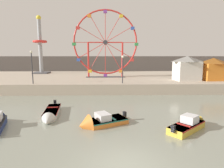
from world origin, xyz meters
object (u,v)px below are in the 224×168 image
at_px(motorboat_pale_grey, 51,114).
at_px(ferris_wheel_red_frame, 105,44).
at_px(carnival_booth_orange_canopy, 213,69).
at_px(promenade_lamp_far, 123,65).
at_px(carnival_booth_white_ticket, 187,68).
at_px(promenade_lamp_near, 32,62).
at_px(motorboat_mustard_yellow, 191,124).
at_px(motorboat_orange_hull, 98,122).
at_px(drop_tower_steel_tower, 40,48).

distance_m(motorboat_pale_grey, ferris_wheel_red_frame, 17.85).
bearing_deg(carnival_booth_orange_canopy, promenade_lamp_far, -172.36).
height_order(carnival_booth_orange_canopy, carnival_booth_white_ticket, carnival_booth_white_ticket).
bearing_deg(promenade_lamp_far, motorboat_pale_grey, -124.96).
distance_m(motorboat_pale_grey, carnival_booth_white_ticket, 20.28).
bearing_deg(promenade_lamp_near, motorboat_mustard_yellow, -38.03).
xyz_separation_m(motorboat_pale_grey, promenade_lamp_near, (-4.86, 9.33, 3.83)).
bearing_deg(ferris_wheel_red_frame, carnival_booth_orange_canopy, -13.29).
bearing_deg(promenade_lamp_far, promenade_lamp_near, -179.40).
distance_m(motorboat_mustard_yellow, ferris_wheel_red_frame, 20.72).
bearing_deg(promenade_lamp_near, promenade_lamp_far, 0.60).
bearing_deg(carnival_booth_white_ticket, motorboat_orange_hull, -136.05).
height_order(promenade_lamp_near, promenade_lamp_far, promenade_lamp_near).
bearing_deg(promenade_lamp_far, motorboat_orange_hull, -102.89).
relative_size(motorboat_orange_hull, drop_tower_steel_tower, 0.36).
distance_m(motorboat_mustard_yellow, promenade_lamp_near, 19.82).
distance_m(motorboat_pale_grey, motorboat_orange_hull, 4.45).
height_order(motorboat_pale_grey, motorboat_mustard_yellow, motorboat_mustard_yellow).
relative_size(drop_tower_steel_tower, promenade_lamp_near, 2.61).
bearing_deg(ferris_wheel_red_frame, promenade_lamp_near, -143.72).
height_order(motorboat_orange_hull, motorboat_mustard_yellow, motorboat_mustard_yellow).
xyz_separation_m(motorboat_orange_hull, carnival_booth_white_ticket, (12.03, 14.07, 2.91)).
relative_size(promenade_lamp_near, promenade_lamp_far, 1.17).
xyz_separation_m(drop_tower_steel_tower, carnival_booth_white_ticket, (24.20, -10.51, -3.04)).
height_order(motorboat_mustard_yellow, drop_tower_steel_tower, drop_tower_steel_tower).
xyz_separation_m(carnival_booth_orange_canopy, promenade_lamp_far, (-13.34, -2.93, 0.70)).
distance_m(carnival_booth_white_ticket, promenade_lamp_far, 9.79).
relative_size(motorboat_orange_hull, promenade_lamp_far, 1.09).
relative_size(drop_tower_steel_tower, carnival_booth_white_ticket, 2.82).
bearing_deg(motorboat_orange_hull, carnival_booth_orange_canopy, -164.71).
height_order(carnival_booth_white_ticket, promenade_lamp_far, promenade_lamp_far).
height_order(motorboat_pale_grey, promenade_lamp_near, promenade_lamp_near).
relative_size(motorboat_mustard_yellow, promenade_lamp_near, 0.90).
bearing_deg(motorboat_orange_hull, promenade_lamp_near, -78.64).
xyz_separation_m(ferris_wheel_red_frame, promenade_lamp_near, (-9.18, -6.74, -2.64)).
height_order(motorboat_mustard_yellow, promenade_lamp_far, promenade_lamp_far).
xyz_separation_m(motorboat_pale_grey, motorboat_orange_hull, (3.99, -1.98, 0.02)).
distance_m(ferris_wheel_red_frame, carnival_booth_white_ticket, 12.85).
relative_size(ferris_wheel_red_frame, carnival_booth_orange_canopy, 2.71).
height_order(motorboat_pale_grey, drop_tower_steel_tower, drop_tower_steel_tower).
xyz_separation_m(drop_tower_steel_tower, promenade_lamp_far, (14.79, -13.15, -2.49)).
relative_size(motorboat_orange_hull, carnival_booth_white_ticket, 1.00).
bearing_deg(ferris_wheel_red_frame, motorboat_pale_grey, -105.05).
distance_m(motorboat_orange_hull, motorboat_mustard_yellow, 6.52).
relative_size(drop_tower_steel_tower, promenade_lamp_far, 3.06).
bearing_deg(motorboat_pale_grey, ferris_wheel_red_frame, 157.32).
distance_m(carnival_booth_orange_canopy, promenade_lamp_far, 13.68).
xyz_separation_m(carnival_booth_white_ticket, promenade_lamp_near, (-20.88, -2.76, 0.90)).
distance_m(motorboat_mustard_yellow, carnival_booth_white_ticket, 16.01).
height_order(drop_tower_steel_tower, promenade_lamp_far, drop_tower_steel_tower).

